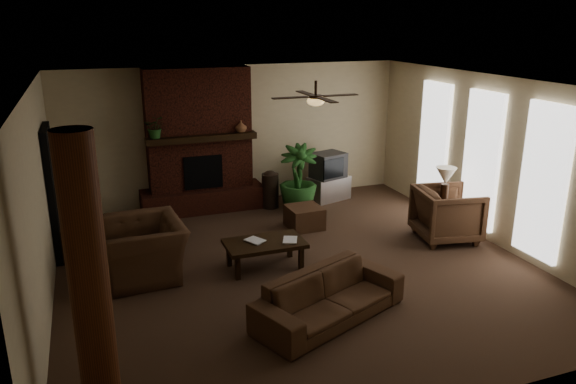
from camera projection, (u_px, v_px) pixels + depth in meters
name	position (u px, v px, depth m)	size (l,w,h in m)	color
room_shell	(297.00, 180.00, 8.12)	(7.00, 7.00, 7.00)	#4B3425
fireplace	(200.00, 153.00, 10.82)	(2.40, 0.70, 2.80)	#4B1F14
windows	(481.00, 160.00, 9.45)	(0.08, 3.65, 2.35)	white
log_column	(89.00, 281.00, 5.00)	(0.36, 0.36, 2.80)	#572B15
doorway	(53.00, 193.00, 8.71)	(0.10, 1.00, 2.10)	black
ceiling_fan	(316.00, 99.00, 8.18)	(1.35, 1.35, 0.37)	black
sofa	(330.00, 289.00, 6.98)	(2.07, 0.61, 0.81)	#4F3422
armchair_left	(143.00, 240.00, 8.12)	(1.29, 0.84, 1.12)	#4F3422
armchair_right	(448.00, 212.00, 9.48)	(0.98, 0.92, 1.01)	#4F3422
coffee_table	(265.00, 245.00, 8.42)	(1.20, 0.70, 0.43)	black
ottoman	(304.00, 217.00, 10.10)	(0.60, 0.60, 0.40)	#4F3422
tv_stand	(328.00, 188.00, 11.67)	(0.85, 0.50, 0.50)	silver
tv	(328.00, 165.00, 11.45)	(0.77, 0.69, 0.52)	#333335
floor_vase	(270.00, 187.00, 11.12)	(0.34, 0.34, 0.77)	black
floor_plant	(298.00, 192.00, 10.97)	(0.74, 1.32, 0.74)	#265421
side_table_left	(78.00, 241.00, 8.82)	(0.50, 0.50, 0.55)	black
lamp_left	(73.00, 198.00, 8.62)	(0.44, 0.44, 0.65)	black
side_table_right	(445.00, 217.00, 9.87)	(0.50, 0.50, 0.55)	black
lamp_right	(446.00, 178.00, 9.65)	(0.43, 0.43, 0.65)	black
mantel_plant	(156.00, 130.00, 10.12)	(0.38, 0.42, 0.33)	#265421
mantel_vase	(241.00, 127.00, 10.68)	(0.22, 0.23, 0.22)	brown
book_a	(250.00, 235.00, 8.29)	(0.22, 0.03, 0.29)	#999999
book_b	(283.00, 232.00, 8.40)	(0.21, 0.02, 0.29)	#999999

